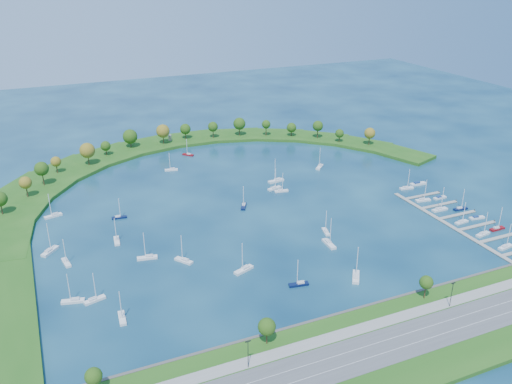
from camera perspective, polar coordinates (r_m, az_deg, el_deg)
name	(u,v)px	position (r m, az deg, el deg)	size (l,w,h in m)	color
ground	(251,204)	(281.89, -0.53, -1.28)	(700.00, 700.00, 0.00)	#07233F
south_shoreline	(395,342)	(190.72, 14.66, -15.22)	(420.00, 43.10, 11.60)	#1E5215
breakwater	(143,183)	(312.18, -11.93, 0.92)	(286.74, 247.64, 2.00)	#1E5215
breakwater_trees	(177,140)	(353.71, -8.48, 5.46)	(237.84, 89.85, 14.15)	#382314
harbor_tower	(170,138)	(381.25, -9.17, 5.75)	(2.60, 2.60, 3.92)	gray
dock_system	(460,222)	(280.48, 20.91, -2.99)	(24.28, 82.00, 1.60)	gray
moored_boat_0	(66,262)	(241.50, -19.60, -7.02)	(3.56, 8.47, 12.07)	silver
moored_boat_1	(281,190)	(296.54, 2.71, 0.18)	(7.89, 3.27, 11.26)	silver
moored_boat_2	(171,169)	(330.75, -9.02, 2.42)	(8.12, 3.90, 11.51)	silver
moored_boat_3	(326,231)	(254.41, 7.46, -4.15)	(3.95, 7.82, 11.08)	silver
moored_boat_4	(119,217)	(274.56, -14.39, -2.57)	(7.49, 2.91, 10.73)	#091439
moored_boat_5	(53,215)	(286.03, -20.82, -2.33)	(9.05, 4.68, 12.81)	silver
moored_boat_6	(320,166)	(333.53, 6.81, 2.74)	(8.18, 8.25, 13.34)	silver
moored_boat_7	(147,257)	(235.78, -11.51, -6.81)	(8.96, 3.97, 12.73)	silver
moored_boat_8	(329,243)	(243.93, 7.78, -5.42)	(3.12, 9.55, 13.85)	silver
moored_boat_9	(299,283)	(214.32, 4.60, -9.70)	(8.25, 3.54, 11.74)	#091439
moored_boat_10	(94,299)	(213.63, -16.85, -10.89)	(8.49, 4.40, 12.02)	silver
moored_boat_11	(184,260)	(231.00, -7.70, -7.20)	(6.84, 8.39, 12.57)	silver
moored_boat_12	(274,188)	(299.73, 1.98, 0.46)	(8.67, 4.24, 12.29)	silver
moored_boat_13	(356,276)	(221.61, 10.61, -8.83)	(7.53, 9.29, 13.90)	silver
moored_boat_14	(73,300)	(215.41, -18.93, -10.87)	(8.81, 4.29, 12.48)	silver
moored_boat_15	(244,206)	(277.90, -1.32, -1.45)	(5.90, 8.36, 12.11)	#091439
moored_boat_16	(244,269)	(222.70, -1.30, -8.22)	(9.40, 5.61, 13.36)	silver
moored_boat_17	(117,240)	(252.47, -14.64, -4.98)	(3.20, 8.53, 12.25)	silver
moored_boat_18	(50,251)	(252.61, -21.14, -5.85)	(8.22, 8.82, 13.86)	silver
moored_boat_19	(188,154)	(355.51, -7.25, 4.03)	(6.82, 6.98, 11.21)	maroon
moored_boat_20	(122,317)	(201.60, -14.11, -12.82)	(2.96, 8.44, 12.18)	silver
moored_boat_21	(276,180)	(309.94, 2.17, 1.26)	(9.99, 3.96, 14.29)	silver
docked_boat_0	(506,246)	(263.86, 25.08, -5.28)	(8.35, 3.42, 11.91)	silver
docked_boat_2	(483,234)	(271.52, 23.05, -4.10)	(8.21, 3.44, 11.70)	silver
docked_boat_3	(497,228)	(279.68, 24.34, -3.52)	(8.03, 2.41, 11.74)	maroon
docked_boat_4	(462,221)	(279.88, 21.08, -2.95)	(7.69, 2.76, 11.08)	silver
docked_boat_5	(477,218)	(287.47, 22.49, -2.54)	(8.15, 3.42, 1.61)	silver
docked_boat_6	(440,209)	(289.74, 19.01, -1.73)	(8.81, 2.55, 12.92)	silver
docked_boat_7	(460,208)	(294.42, 20.97, -1.62)	(7.89, 2.67, 11.41)	#091439
docked_boat_8	(423,200)	(298.40, 17.38, -0.77)	(8.50, 3.64, 12.09)	silver
docked_boat_9	(440,198)	(304.48, 19.00, -0.57)	(7.76, 2.40, 1.57)	silver
docked_boat_10	(406,188)	(311.55, 15.76, 0.46)	(8.23, 3.29, 11.76)	silver
docked_boat_11	(418,184)	(319.38, 16.88, 0.86)	(9.79, 3.26, 1.97)	silver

